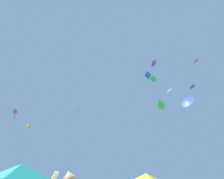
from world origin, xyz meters
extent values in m
pyramid|color=teal|center=(-3.35, 7.11, 2.76)|extent=(3.04, 3.04, 0.97)
cone|color=green|center=(6.57, 9.52, 12.02)|extent=(0.69, 0.77, 0.54)
sphere|color=orange|center=(6.60, 9.46, 11.51)|extent=(0.08, 0.08, 0.08)
sphere|color=orange|center=(6.63, 9.40, 11.26)|extent=(0.08, 0.08, 0.08)
sphere|color=orange|center=(6.66, 9.35, 11.01)|extent=(0.08, 0.08, 0.08)
pyramid|color=blue|center=(14.26, 28.74, 27.48)|extent=(1.61, 1.68, 1.15)
pyramid|color=purple|center=(14.09, 24.54, 27.72)|extent=(1.54, 1.55, 1.19)
cube|color=blue|center=(13.42, 13.04, 14.02)|extent=(0.72, 0.50, 0.62)
cone|color=blue|center=(10.57, 10.72, 10.43)|extent=(1.48, 1.72, 1.41)
pyramid|color=orange|center=(-9.43, 26.44, 12.27)|extent=(0.61, 0.51, 0.74)
sphere|color=yellow|center=(-9.49, 26.46, 11.70)|extent=(0.09, 0.09, 0.09)
sphere|color=yellow|center=(-9.55, 26.45, 11.46)|extent=(0.09, 0.09, 0.09)
sphere|color=yellow|center=(-9.61, 26.44, 11.23)|extent=(0.09, 0.09, 0.09)
sphere|color=yellow|center=(-9.66, 26.43, 10.99)|extent=(0.09, 0.09, 0.09)
pyramid|color=#D6389E|center=(13.75, 11.43, 17.09)|extent=(0.73, 0.70, 0.40)
cone|color=#2DB7CC|center=(12.82, 17.86, 16.41)|extent=(1.14, 1.39, 1.03)
sphere|color=#2DB7CC|center=(12.81, 17.94, 15.60)|extent=(0.15, 0.15, 0.15)
sphere|color=#2DB7CC|center=(12.80, 18.01, 15.29)|extent=(0.15, 0.15, 0.15)
sphere|color=#2DB7CC|center=(12.79, 18.09, 14.98)|extent=(0.15, 0.15, 0.15)
sphere|color=#2DB7CC|center=(12.78, 18.16, 14.68)|extent=(0.15, 0.15, 0.15)
sphere|color=#2DB7CC|center=(12.77, 18.24, 14.37)|extent=(0.15, 0.15, 0.15)
cone|color=#D6389E|center=(-12.42, 26.94, 15.03)|extent=(1.16, 1.04, 0.87)
sphere|color=black|center=(-12.37, 26.91, 14.41)|extent=(0.12, 0.12, 0.12)
sphere|color=black|center=(-12.32, 26.88, 14.18)|extent=(0.12, 0.12, 0.12)
sphere|color=black|center=(-12.27, 26.85, 13.95)|extent=(0.12, 0.12, 0.12)
sphere|color=black|center=(-12.22, 26.82, 13.71)|extent=(0.12, 0.12, 0.12)
sphere|color=black|center=(-12.17, 26.79, 13.48)|extent=(0.12, 0.12, 0.12)
pyramid|color=green|center=(5.71, 6.99, 7.68)|extent=(0.63, 0.63, 0.51)
sphere|color=#D6389E|center=(5.75, 6.93, 7.15)|extent=(0.08, 0.08, 0.08)
sphere|color=#D6389E|center=(5.80, 6.90, 6.90)|extent=(0.08, 0.08, 0.08)
sphere|color=#D6389E|center=(5.85, 6.86, 6.65)|extent=(0.08, 0.08, 0.08)
cube|color=pink|center=(-1.36, 24.54, 15.33)|extent=(0.36, 0.66, 0.83)
sphere|color=blue|center=(-1.43, 24.54, 14.73)|extent=(0.10, 0.10, 0.10)
sphere|color=blue|center=(-1.49, 24.55, 14.47)|extent=(0.10, 0.10, 0.10)
sphere|color=blue|center=(-1.56, 24.55, 14.21)|extent=(0.10, 0.10, 0.10)
sphere|color=blue|center=(-1.62, 24.56, 13.95)|extent=(0.10, 0.10, 0.10)
camera|label=1|loc=(0.03, -4.54, 1.42)|focal=28.69mm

